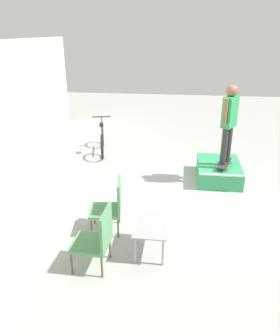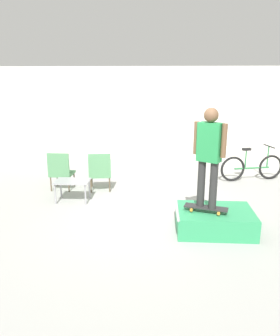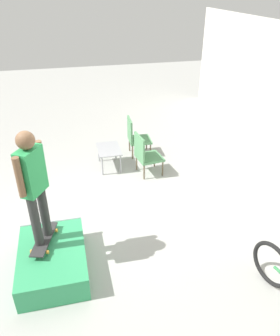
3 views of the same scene
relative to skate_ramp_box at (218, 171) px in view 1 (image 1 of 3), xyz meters
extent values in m
plane|color=#A8A8A3|center=(-1.19, 0.58, -0.19)|extent=(24.00, 24.00, 0.00)
cube|color=#339E60|center=(0.00, 0.00, 0.00)|extent=(1.34, 0.95, 0.38)
cylinder|color=#B7B7BC|center=(-0.67, 0.00, 0.19)|extent=(0.05, 0.95, 0.05)
cube|color=#2D2D2D|center=(-0.17, -0.09, 0.28)|extent=(0.77, 0.40, 0.02)
cylinder|color=gold|center=(0.08, -0.04, 0.24)|extent=(0.06, 0.04, 0.05)
cylinder|color=gold|center=(0.02, -0.26, 0.24)|extent=(0.06, 0.04, 0.05)
cylinder|color=gold|center=(-0.36, 0.09, 0.24)|extent=(0.06, 0.04, 0.05)
cylinder|color=gold|center=(-0.43, -0.13, 0.24)|extent=(0.06, 0.04, 0.05)
cylinder|color=#2D2D2D|center=(-0.27, -0.03, 0.70)|extent=(0.13, 0.13, 0.81)
cylinder|color=#2D2D2D|center=(-0.08, -0.15, 0.70)|extent=(0.13, 0.13, 0.81)
cube|color=#28934C|center=(-0.17, -0.09, 1.43)|extent=(0.43, 0.37, 0.65)
cylinder|color=brown|center=(-0.38, 0.04, 1.47)|extent=(0.09, 0.09, 0.55)
cylinder|color=brown|center=(0.03, -0.21, 1.47)|extent=(0.09, 0.09, 0.55)
sphere|color=brown|center=(-0.17, -0.09, 1.87)|extent=(0.24, 0.24, 0.24)
cube|color=#9E9EA3|center=(-2.89, 1.28, 0.27)|extent=(0.76, 0.51, 0.02)
cylinder|color=#9E9EA3|center=(-3.22, 1.08, 0.03)|extent=(0.04, 0.04, 0.45)
cylinder|color=#9E9EA3|center=(-2.56, 1.08, 0.03)|extent=(0.04, 0.04, 0.45)
cylinder|color=#9E9EA3|center=(-3.22, 1.48, 0.03)|extent=(0.04, 0.04, 0.45)
cylinder|color=#9E9EA3|center=(-2.56, 1.48, 0.03)|extent=(0.04, 0.04, 0.45)
cylinder|color=brown|center=(-3.13, 2.32, -0.01)|extent=(0.03, 0.03, 0.36)
cylinder|color=brown|center=(-3.57, 2.33, -0.01)|extent=(0.03, 0.03, 0.36)
cylinder|color=brown|center=(-3.15, 1.88, -0.01)|extent=(0.03, 0.03, 0.36)
cylinder|color=brown|center=(-3.59, 1.89, -0.01)|extent=(0.03, 0.03, 0.36)
cube|color=#569360|center=(-3.36, 2.11, 0.19)|extent=(0.54, 0.54, 0.05)
cube|color=#569360|center=(-3.37, 1.87, 0.48)|extent=(0.52, 0.06, 0.54)
cylinder|color=brown|center=(-2.24, 2.36, -0.01)|extent=(0.03, 0.03, 0.36)
cylinder|color=brown|center=(-2.67, 2.29, -0.01)|extent=(0.03, 0.03, 0.36)
cylinder|color=brown|center=(-2.17, 1.92, -0.01)|extent=(0.03, 0.03, 0.36)
cylinder|color=brown|center=(-2.61, 1.86, -0.01)|extent=(0.03, 0.03, 0.36)
cube|color=#569360|center=(-2.42, 2.11, 0.19)|extent=(0.59, 0.59, 0.05)
cube|color=#569360|center=(-2.39, 1.87, 0.48)|extent=(0.52, 0.12, 0.54)
torus|color=black|center=(1.98, 3.22, 0.14)|extent=(0.66, 0.21, 0.67)
torus|color=black|center=(0.93, 2.97, 0.14)|extent=(0.66, 0.21, 0.67)
cylinder|color=#338447|center=(1.45, 3.09, 0.14)|extent=(0.95, 0.26, 0.04)
cylinder|color=#338447|center=(1.27, 3.05, 0.38)|extent=(0.04, 0.04, 0.49)
cube|color=black|center=(1.27, 3.05, 0.66)|extent=(0.24, 0.15, 0.06)
cylinder|color=#338447|center=(1.87, 3.19, 0.43)|extent=(0.04, 0.04, 0.58)
cylinder|color=black|center=(1.87, 3.19, 0.72)|extent=(0.15, 0.51, 0.03)
camera|label=1|loc=(-7.12, 0.90, 2.99)|focal=35.00mm
camera|label=2|loc=(-0.99, -5.43, 2.44)|focal=35.00mm
camera|label=3|loc=(3.69, 0.44, 3.57)|focal=35.00mm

